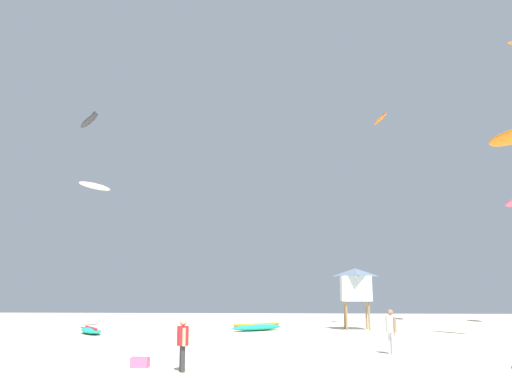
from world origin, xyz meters
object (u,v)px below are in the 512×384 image
(lifeguard_tower, at_px, (356,284))
(person_midground, at_px, (391,328))
(kite_aloft_4, at_px, (380,119))
(cooler_box, at_px, (140,362))
(kite_aloft_1, at_px, (89,121))
(person_foreground, at_px, (183,341))
(kite_aloft_0, at_px, (512,137))
(kite_aloft_6, at_px, (95,186))
(kite_grounded_far, at_px, (91,331))
(kite_grounded_mid, at_px, (257,327))

(lifeguard_tower, bearing_deg, person_midground, -90.89)
(kite_aloft_4, bearing_deg, cooler_box, -117.31)
(person_midground, height_order, kite_aloft_1, kite_aloft_1)
(person_foreground, height_order, kite_aloft_0, kite_aloft_0)
(person_foreground, bearing_deg, kite_aloft_6, -82.99)
(kite_grounded_far, relative_size, kite_aloft_4, 1.48)
(kite_aloft_1, distance_m, kite_aloft_4, 21.31)
(kite_grounded_mid, bearing_deg, kite_aloft_6, 177.21)
(person_midground, relative_size, kite_aloft_0, 0.51)
(lifeguard_tower, xyz_separation_m, kite_aloft_6, (-18.52, -1.13, 7.01))
(lifeguard_tower, xyz_separation_m, kite_aloft_1, (-16.44, -7.86, 9.66))
(person_foreground, height_order, cooler_box, person_foreground)
(kite_grounded_far, height_order, lifeguard_tower, lifeguard_tower)
(kite_aloft_6, bearing_deg, kite_grounded_mid, -2.79)
(kite_grounded_mid, xyz_separation_m, kite_aloft_0, (14.43, -7.45, 10.45))
(kite_aloft_6, bearing_deg, lifeguard_tower, 3.50)
(kite_aloft_4, relative_size, kite_aloft_6, 0.74)
(kite_aloft_0, relative_size, kite_aloft_6, 1.03)
(kite_aloft_4, distance_m, kite_aloft_6, 21.84)
(kite_grounded_mid, distance_m, cooler_box, 18.85)
(person_midground, height_order, kite_grounded_far, person_midground)
(person_midground, distance_m, kite_aloft_4, 22.80)
(kite_aloft_0, bearing_deg, person_midground, -140.31)
(kite_grounded_far, height_order, kite_aloft_0, kite_aloft_0)
(kite_grounded_far, height_order, cooler_box, kite_grounded_far)
(kite_aloft_6, bearing_deg, kite_aloft_0, -17.01)
(person_midground, xyz_separation_m, lifeguard_tower, (0.25, 15.78, 2.05))
(person_foreground, bearing_deg, kite_aloft_4, -135.07)
(person_midground, relative_size, kite_aloft_1, 0.60)
(person_midground, bearing_deg, lifeguard_tower, 57.35)
(kite_grounded_mid, xyz_separation_m, kite_aloft_6, (-11.82, 0.58, 9.83))
(person_midground, relative_size, kite_grounded_far, 0.48)
(person_midground, relative_size, cooler_box, 3.08)
(cooler_box, bearing_deg, kite_grounded_far, 116.89)
(kite_grounded_far, relative_size, lifeguard_tower, 0.86)
(person_midground, relative_size, kite_aloft_4, 0.71)
(kite_aloft_0, relative_size, kite_aloft_4, 1.39)
(person_foreground, height_order, kite_grounded_mid, person_foreground)
(kite_grounded_far, distance_m, cooler_box, 16.66)
(lifeguard_tower, height_order, kite_aloft_1, kite_aloft_1)
(person_foreground, distance_m, kite_grounded_mid, 19.64)
(kite_grounded_mid, relative_size, kite_aloft_0, 1.11)
(kite_grounded_far, bearing_deg, lifeguard_tower, 18.69)
(lifeguard_tower, bearing_deg, kite_grounded_mid, -165.69)
(person_foreground, xyz_separation_m, kite_grounded_far, (-9.10, 15.76, -0.70))
(person_midground, bearing_deg, kite_grounded_far, 116.04)
(kite_aloft_4, bearing_deg, lifeguard_tower, -146.67)
(kite_aloft_0, bearing_deg, cooler_box, -145.93)
(kite_aloft_4, bearing_deg, person_foreground, -113.16)
(kite_grounded_far, height_order, kite_aloft_6, kite_aloft_6)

